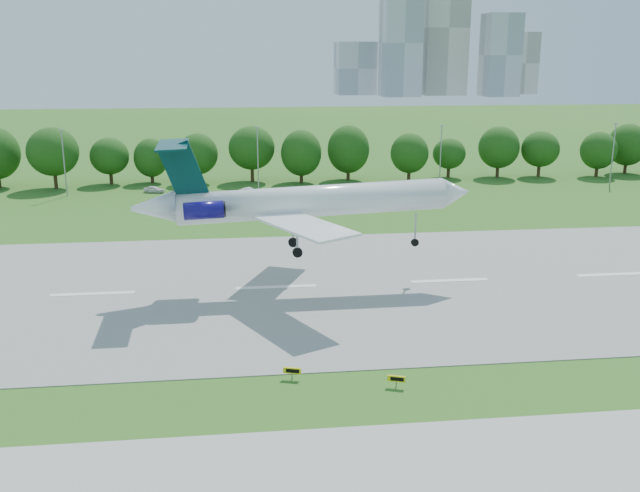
# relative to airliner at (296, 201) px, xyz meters

# --- Properties ---
(ground) EXTENTS (600.00, 600.00, 0.00)m
(ground) POSITION_rel_airliner_xyz_m (17.72, -24.94, -9.85)
(ground) COLOR #295E18
(ground) RESTS_ON ground
(runway) EXTENTS (400.00, 45.00, 0.08)m
(runway) POSITION_rel_airliner_xyz_m (17.72, 0.06, -9.81)
(runway) COLOR gray
(runway) RESTS_ON ground
(tree_line) EXTENTS (288.40, 8.40, 10.40)m
(tree_line) POSITION_rel_airliner_xyz_m (17.72, 67.06, -3.67)
(tree_line) COLOR #382314
(tree_line) RESTS_ON ground
(light_poles) EXTENTS (175.90, 0.25, 12.19)m
(light_poles) POSITION_rel_airliner_xyz_m (15.22, 57.06, -3.52)
(light_poles) COLOR gray
(light_poles) RESTS_ON ground
(skyline) EXTENTS (127.00, 52.00, 80.00)m
(skyline) POSITION_rel_airliner_xyz_m (117.88, 365.67, 20.61)
(skyline) COLOR #B2B2B7
(skyline) RESTS_ON ground
(airliner) EXTENTS (37.31, 27.23, 12.60)m
(airliner) POSITION_rel_airliner_xyz_m (0.00, 0.00, 0.00)
(airliner) COLOR white
(airliner) RESTS_ON ground
(taxi_sign_left) EXTENTS (1.44, 0.57, 1.02)m
(taxi_sign_left) POSITION_rel_airliner_xyz_m (-2.34, -23.31, -9.10)
(taxi_sign_left) COLOR gray
(taxi_sign_left) RESTS_ON ground
(taxi_sign_centre) EXTENTS (1.39, 0.63, 1.00)m
(taxi_sign_centre) POSITION_rel_airliner_xyz_m (5.67, -25.72, -9.12)
(taxi_sign_centre) COLOR gray
(taxi_sign_centre) RESTS_ON ground
(service_vehicle_a) EXTENTS (3.99, 1.68, 1.28)m
(service_vehicle_a) POSITION_rel_airliner_xyz_m (-3.94, 54.92, -9.21)
(service_vehicle_a) COLOR white
(service_vehicle_a) RESTS_ON ground
(service_vehicle_b) EXTENTS (4.11, 2.70, 1.30)m
(service_vehicle_b) POSITION_rel_airliner_xyz_m (-21.81, 58.78, -9.20)
(service_vehicle_b) COLOR silver
(service_vehicle_b) RESTS_ON ground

